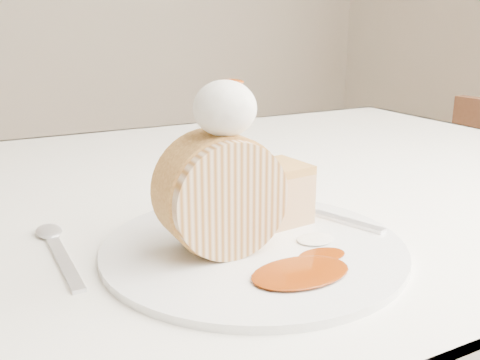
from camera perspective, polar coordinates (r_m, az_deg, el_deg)
table at (r=0.78m, az=-4.21°, el=-6.91°), size 1.40×0.90×0.75m
plate at (r=0.54m, az=1.45°, el=-7.16°), size 0.33×0.33×0.01m
roulade_slice at (r=0.51m, az=-2.08°, el=-1.53°), size 0.11×0.06×0.11m
cake_chunk at (r=0.59m, az=3.63°, el=-1.81°), size 0.07×0.07×0.06m
whipped_cream at (r=0.49m, az=-1.63°, el=7.64°), size 0.06×0.06×0.05m
caramel_drizzle at (r=0.49m, az=-1.21°, el=11.13°), size 0.03×0.02×0.01m
caramel_pool at (r=0.48m, az=6.47°, el=-9.74°), size 0.10×0.07×0.00m
fork at (r=0.61m, az=9.74°, el=-3.92°), size 0.08×0.18×0.00m
spoon at (r=0.54m, az=-18.21°, el=-8.36°), size 0.03×0.16×0.00m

